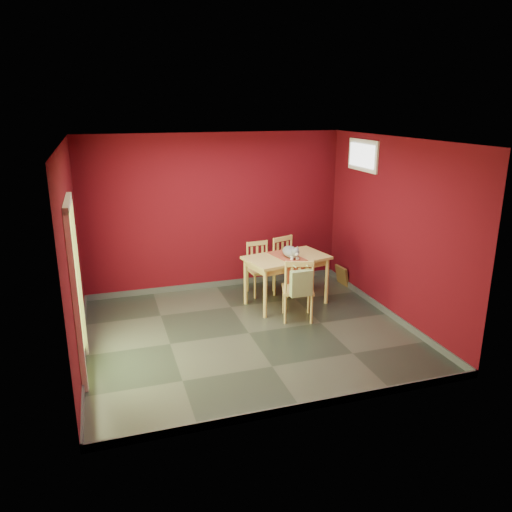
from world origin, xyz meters
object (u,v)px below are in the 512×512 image
object	(u,v)px
chair_far_right	(288,264)
tote_bag	(301,283)
chair_near	(298,289)
picture_frame	(342,276)
dining_table	(287,263)
cat	(291,250)
chair_far_left	(260,268)

from	to	relation	value
chair_far_right	tote_bag	xyz separation A→B (m)	(-0.33, -1.39, 0.18)
chair_near	picture_frame	bearing A→B (deg)	41.12
dining_table	cat	xyz separation A→B (m)	(0.05, -0.04, 0.22)
tote_bag	cat	size ratio (longest dim) A/B	0.95
chair_far_right	picture_frame	xyz separation A→B (m)	(1.06, 0.01, -0.32)
cat	dining_table	bearing A→B (deg)	147.26
chair_far_right	chair_far_left	bearing A→B (deg)	170.51
chair_far_left	chair_near	size ratio (longest dim) A/B	0.91
dining_table	picture_frame	world-z (taller)	dining_table
tote_bag	chair_far_right	bearing A→B (deg)	76.59
chair_near	cat	xyz separation A→B (m)	(0.11, 0.60, 0.43)
chair_far_left	chair_far_right	xyz separation A→B (m)	(0.48, -0.08, 0.03)
chair_near	cat	distance (m)	0.75
chair_far_right	cat	xyz separation A→B (m)	(-0.18, -0.57, 0.44)
chair_far_right	chair_near	world-z (taller)	chair_near
chair_far_left	chair_near	distance (m)	1.26
chair_far_left	tote_bag	xyz separation A→B (m)	(0.15, -1.47, 0.21)
cat	picture_frame	size ratio (longest dim) A/B	1.35
chair_near	cat	size ratio (longest dim) A/B	2.05
dining_table	chair_near	xyz separation A→B (m)	(-0.06, -0.64, -0.21)
chair_far_left	chair_near	world-z (taller)	chair_near
tote_bag	picture_frame	distance (m)	2.04
tote_bag	picture_frame	xyz separation A→B (m)	(1.39, 1.40, -0.49)
chair_near	cat	world-z (taller)	cat
cat	picture_frame	xyz separation A→B (m)	(1.24, 0.58, -0.75)
dining_table	picture_frame	xyz separation A→B (m)	(1.29, 0.54, -0.53)
chair_near	tote_bag	world-z (taller)	chair_near
picture_frame	chair_far_left	bearing A→B (deg)	177.40
tote_bag	cat	world-z (taller)	cat
dining_table	chair_far_left	distance (m)	0.70
chair_far_right	cat	bearing A→B (deg)	-107.62
chair_far_right	chair_near	bearing A→B (deg)	-103.84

